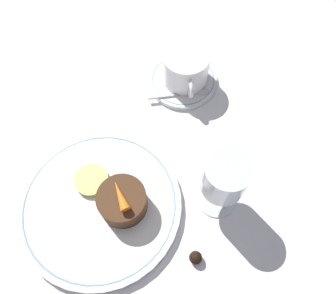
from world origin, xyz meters
TOP-DOWN VIEW (x-y plane):
  - ground_plane at (0.00, 0.00)m, footprint 3.00×3.00m
  - dinner_plate at (-0.02, -0.04)m, footprint 0.27×0.27m
  - saucer at (-0.26, 0.14)m, footprint 0.14×0.14m
  - coffee_cup at (-0.26, 0.14)m, footprint 0.12×0.09m
  - spoon at (-0.22, 0.14)m, footprint 0.02×0.12m
  - wine_glass at (-0.01, 0.15)m, footprint 0.07×0.07m
  - dessert_cake at (-0.01, 0.00)m, footprint 0.08×0.08m
  - carrot_garnish at (-0.01, 0.00)m, footprint 0.05×0.03m
  - pineapple_slice at (-0.06, -0.05)m, footprint 0.06×0.06m
  - chocolate_truffle at (0.09, 0.10)m, footprint 0.02×0.02m

SIDE VIEW (x-z plane):
  - ground_plane at x=0.00m, z-range 0.00..0.00m
  - saucer at x=-0.26m, z-range 0.00..0.01m
  - dinner_plate at x=-0.02m, z-range 0.00..0.02m
  - chocolate_truffle at x=0.09m, z-range 0.00..0.02m
  - spoon at x=-0.22m, z-range 0.01..0.01m
  - pineapple_slice at x=-0.06m, z-range 0.01..0.02m
  - dessert_cake at x=-0.01m, z-range 0.01..0.06m
  - coffee_cup at x=-0.26m, z-range 0.01..0.08m
  - carrot_garnish at x=-0.01m, z-range 0.06..0.07m
  - wine_glass at x=-0.01m, z-range 0.02..0.15m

